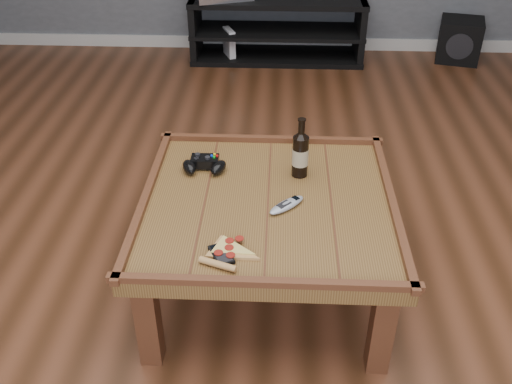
{
  "coord_description": "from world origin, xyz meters",
  "views": [
    {
      "loc": [
        0.04,
        -1.85,
        1.73
      ],
      "look_at": [
        -0.05,
        -0.05,
        0.52
      ],
      "focal_mm": 40.0,
      "sensor_mm": 36.0,
      "label": 1
    }
  ],
  "objects_px": {
    "coffee_table": "(268,213)",
    "subwoofer": "(459,40)",
    "beer_bottle": "(300,153)",
    "remote_control": "(287,205)",
    "game_controller": "(204,165)",
    "game_console": "(229,46)",
    "pizza_slice": "(228,252)",
    "smartphone": "(221,255)",
    "media_console": "(277,30)"
  },
  "relations": [
    {
      "from": "smartphone",
      "to": "pizza_slice",
      "type": "bearing_deg",
      "value": 10.97
    },
    {
      "from": "remote_control",
      "to": "media_console",
      "type": "bearing_deg",
      "value": 136.8
    },
    {
      "from": "coffee_table",
      "to": "remote_control",
      "type": "distance_m",
      "value": 0.11
    },
    {
      "from": "beer_bottle",
      "to": "game_controller",
      "type": "bearing_deg",
      "value": 177.2
    },
    {
      "from": "beer_bottle",
      "to": "remote_control",
      "type": "distance_m",
      "value": 0.27
    },
    {
      "from": "pizza_slice",
      "to": "game_console",
      "type": "distance_m",
      "value": 3.06
    },
    {
      "from": "pizza_slice",
      "to": "remote_control",
      "type": "bearing_deg",
      "value": 74.9
    },
    {
      "from": "game_console",
      "to": "coffee_table",
      "type": "bearing_deg",
      "value": -103.9
    },
    {
      "from": "coffee_table",
      "to": "game_console",
      "type": "relative_size",
      "value": 3.96
    },
    {
      "from": "smartphone",
      "to": "beer_bottle",
      "type": "bearing_deg",
      "value": 37.25
    },
    {
      "from": "smartphone",
      "to": "game_console",
      "type": "xyz_separation_m",
      "value": [
        -0.24,
        3.04,
        -0.34
      ]
    },
    {
      "from": "game_controller",
      "to": "smartphone",
      "type": "relative_size",
      "value": 1.64
    },
    {
      "from": "media_console",
      "to": "game_console",
      "type": "bearing_deg",
      "value": -172.28
    },
    {
      "from": "media_console",
      "to": "pizza_slice",
      "type": "distance_m",
      "value": 3.09
    },
    {
      "from": "game_controller",
      "to": "pizza_slice",
      "type": "relative_size",
      "value": 0.76
    },
    {
      "from": "pizza_slice",
      "to": "remote_control",
      "type": "height_order",
      "value": "same"
    },
    {
      "from": "coffee_table",
      "to": "game_console",
      "type": "bearing_deg",
      "value": 98.27
    },
    {
      "from": "pizza_slice",
      "to": "subwoofer",
      "type": "height_order",
      "value": "pizza_slice"
    },
    {
      "from": "media_console",
      "to": "game_controller",
      "type": "bearing_deg",
      "value": -96.3
    },
    {
      "from": "beer_bottle",
      "to": "game_console",
      "type": "distance_m",
      "value": 2.59
    },
    {
      "from": "subwoofer",
      "to": "game_console",
      "type": "relative_size",
      "value": 1.55
    },
    {
      "from": "coffee_table",
      "to": "media_console",
      "type": "distance_m",
      "value": 2.75
    },
    {
      "from": "coffee_table",
      "to": "subwoofer",
      "type": "relative_size",
      "value": 2.56
    },
    {
      "from": "coffee_table",
      "to": "game_console",
      "type": "height_order",
      "value": "coffee_table"
    },
    {
      "from": "beer_bottle",
      "to": "smartphone",
      "type": "distance_m",
      "value": 0.62
    },
    {
      "from": "remote_control",
      "to": "beer_bottle",
      "type": "bearing_deg",
      "value": 122.92
    },
    {
      "from": "smartphone",
      "to": "remote_control",
      "type": "bearing_deg",
      "value": 27.58
    },
    {
      "from": "coffee_table",
      "to": "pizza_slice",
      "type": "bearing_deg",
      "value": -111.69
    },
    {
      "from": "game_console",
      "to": "beer_bottle",
      "type": "bearing_deg",
      "value": -100.44
    },
    {
      "from": "game_controller",
      "to": "subwoofer",
      "type": "height_order",
      "value": "game_controller"
    },
    {
      "from": "game_controller",
      "to": "subwoofer",
      "type": "relative_size",
      "value": 0.52
    },
    {
      "from": "remote_control",
      "to": "game_console",
      "type": "bearing_deg",
      "value": 144.93
    },
    {
      "from": "coffee_table",
      "to": "pizza_slice",
      "type": "height_order",
      "value": "same"
    },
    {
      "from": "pizza_slice",
      "to": "game_console",
      "type": "xyz_separation_m",
      "value": [
        -0.26,
        3.03,
        -0.34
      ]
    },
    {
      "from": "coffee_table",
      "to": "smartphone",
      "type": "height_order",
      "value": "coffee_table"
    },
    {
      "from": "smartphone",
      "to": "subwoofer",
      "type": "height_order",
      "value": "smartphone"
    },
    {
      "from": "coffee_table",
      "to": "beer_bottle",
      "type": "xyz_separation_m",
      "value": [
        0.13,
        0.2,
        0.16
      ]
    },
    {
      "from": "remote_control",
      "to": "coffee_table",
      "type": "bearing_deg",
      "value": -166.13
    },
    {
      "from": "coffee_table",
      "to": "game_console",
      "type": "distance_m",
      "value": 2.74
    },
    {
      "from": "coffee_table",
      "to": "subwoofer",
      "type": "distance_m",
      "value": 3.18
    },
    {
      "from": "smartphone",
      "to": "subwoofer",
      "type": "xyz_separation_m",
      "value": [
        1.65,
        3.15,
        -0.29
      ]
    },
    {
      "from": "coffee_table",
      "to": "subwoofer",
      "type": "bearing_deg",
      "value": 61.83
    },
    {
      "from": "coffee_table",
      "to": "game_controller",
      "type": "bearing_deg",
      "value": 141.93
    },
    {
      "from": "beer_bottle",
      "to": "game_console",
      "type": "relative_size",
      "value": 1.01
    },
    {
      "from": "game_controller",
      "to": "remote_control",
      "type": "xyz_separation_m",
      "value": [
        0.35,
        -0.26,
        -0.01
      ]
    },
    {
      "from": "beer_bottle",
      "to": "subwoofer",
      "type": "relative_size",
      "value": 0.65
    },
    {
      "from": "game_controller",
      "to": "smartphone",
      "type": "bearing_deg",
      "value": -77.87
    },
    {
      "from": "smartphone",
      "to": "remote_control",
      "type": "distance_m",
      "value": 0.38
    },
    {
      "from": "beer_bottle",
      "to": "game_console",
      "type": "bearing_deg",
      "value": 101.73
    },
    {
      "from": "media_console",
      "to": "game_console",
      "type": "relative_size",
      "value": 5.39
    }
  ]
}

